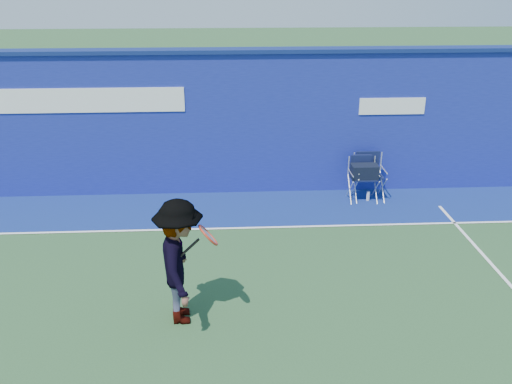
{
  "coord_description": "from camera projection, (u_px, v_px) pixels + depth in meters",
  "views": [
    {
      "loc": [
        0.14,
        -6.06,
        4.61
      ],
      "look_at": [
        0.6,
        2.6,
        1.0
      ],
      "focal_mm": 38.0,
      "sensor_mm": 36.0,
      "label": 1
    }
  ],
  "objects": [
    {
      "name": "water_bottle",
      "position": [
        368.0,
        196.0,
        11.51
      ],
      "size": [
        0.07,
        0.07,
        0.21
      ],
      "primitive_type": "cylinder",
      "color": "silver",
      "rests_on": "ground"
    },
    {
      "name": "ground",
      "position": [
        222.0,
        334.0,
        7.35
      ],
      "size": [
        80.0,
        80.0,
        0.0
      ],
      "primitive_type": "plane",
      "color": "#284C28",
      "rests_on": "ground"
    },
    {
      "name": "out_of_bounds_strip",
      "position": [
        223.0,
        209.0,
        11.13
      ],
      "size": [
        24.0,
        1.8,
        0.01
      ],
      "primitive_type": "cube",
      "color": "navy",
      "rests_on": "ground"
    },
    {
      "name": "directors_chair_right",
      "position": [
        369.0,
        185.0,
        11.54
      ],
      "size": [
        0.59,
        0.53,
        0.99
      ],
      "color": "silver",
      "rests_on": "ground"
    },
    {
      "name": "court_lines",
      "position": [
        222.0,
        308.0,
        7.9
      ],
      "size": [
        24.0,
        12.0,
        0.01
      ],
      "color": "white",
      "rests_on": "out_of_bounds_strip"
    },
    {
      "name": "tennis_player",
      "position": [
        180.0,
        262.0,
        7.35
      ],
      "size": [
        0.96,
        1.23,
        1.81
      ],
      "color": "#EA4738",
      "rests_on": "ground"
    },
    {
      "name": "stadium_wall",
      "position": [
        221.0,
        122.0,
        11.55
      ],
      "size": [
        24.0,
        0.5,
        3.08
      ],
      "color": "navy",
      "rests_on": "ground"
    },
    {
      "name": "directors_chair_left",
      "position": [
        363.0,
        182.0,
        11.44
      ],
      "size": [
        0.55,
        0.51,
        0.94
      ],
      "color": "silver",
      "rests_on": "ground"
    }
  ]
}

